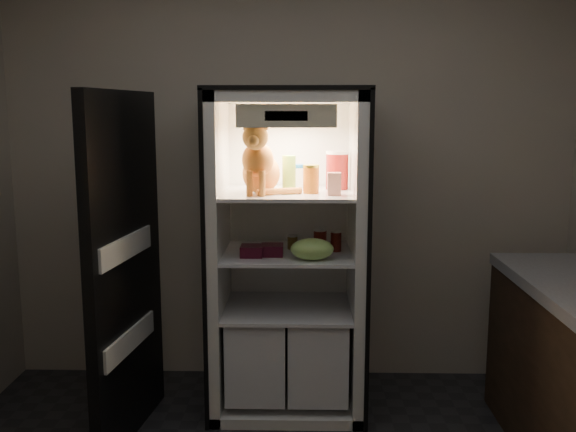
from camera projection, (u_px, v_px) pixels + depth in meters
name	position (u px, v px, depth m)	size (l,w,h in m)	color
room_shell	(279.00, 147.00, 2.29)	(3.60, 3.60, 3.60)	white
refrigerator	(288.00, 274.00, 3.79)	(0.90, 0.72, 1.88)	white
fridge_door	(125.00, 270.00, 3.38)	(0.17, 0.87, 1.85)	black
tabby_cat	(260.00, 165.00, 3.54)	(0.35, 0.41, 0.42)	#CD5B1A
parmesan_shaker	(289.00, 173.00, 3.66)	(0.08, 0.08, 0.20)	#227F2A
mayo_tub	(296.00, 176.00, 3.81)	(0.10, 0.10, 0.14)	white
salsa_jar	(311.00, 179.00, 3.57)	(0.09, 0.09, 0.16)	#9C220E
pepper_jar	(337.00, 170.00, 3.74)	(0.13, 0.13, 0.22)	maroon
cream_carton	(334.00, 184.00, 3.49)	(0.07, 0.07, 0.12)	beige
soda_can_a	(321.00, 240.00, 3.75)	(0.06, 0.06, 0.12)	black
soda_can_b	(336.00, 241.00, 3.71)	(0.06, 0.06, 0.12)	black
soda_can_c	(320.00, 241.00, 3.67)	(0.07, 0.07, 0.13)	black
condiment_jar	(293.00, 242.00, 3.77)	(0.06, 0.06, 0.08)	brown
grape_bag	(312.00, 249.00, 3.50)	(0.24, 0.17, 0.12)	#97CC5F
berry_box_left	(252.00, 251.00, 3.58)	(0.12, 0.12, 0.06)	#4A0C1E
berry_box_right	(272.00, 250.00, 3.61)	(0.12, 0.12, 0.06)	#4A0C1E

